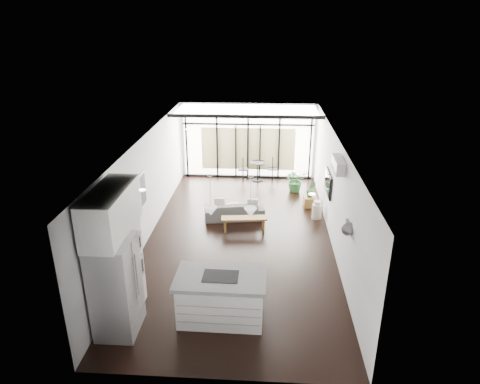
# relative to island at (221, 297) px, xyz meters

# --- Properties ---
(floor) EXTENTS (5.00, 10.00, 0.00)m
(floor) POSITION_rel_island_xyz_m (0.14, 3.40, -0.49)
(floor) COLOR black
(floor) RESTS_ON ground
(ceiling) EXTENTS (5.00, 10.00, 0.00)m
(ceiling) POSITION_rel_island_xyz_m (0.14, 3.40, 2.31)
(ceiling) COLOR white
(ceiling) RESTS_ON ground
(wall_left) EXTENTS (0.02, 10.00, 2.80)m
(wall_left) POSITION_rel_island_xyz_m (-2.36, 3.40, 0.91)
(wall_left) COLOR silver
(wall_left) RESTS_ON ground
(wall_right) EXTENTS (0.02, 10.00, 2.80)m
(wall_right) POSITION_rel_island_xyz_m (2.64, 3.40, 0.91)
(wall_right) COLOR silver
(wall_right) RESTS_ON ground
(wall_back) EXTENTS (5.00, 0.02, 2.80)m
(wall_back) POSITION_rel_island_xyz_m (0.14, 8.40, 0.91)
(wall_back) COLOR silver
(wall_back) RESTS_ON ground
(wall_front) EXTENTS (5.00, 0.02, 2.80)m
(wall_front) POSITION_rel_island_xyz_m (0.14, -1.60, 0.91)
(wall_front) COLOR silver
(wall_front) RESTS_ON ground
(glazing) EXTENTS (5.00, 0.20, 2.80)m
(glazing) POSITION_rel_island_xyz_m (0.14, 8.28, 0.91)
(glazing) COLOR black
(glazing) RESTS_ON ground
(skylight) EXTENTS (4.70, 1.90, 0.06)m
(skylight) POSITION_rel_island_xyz_m (0.14, 7.40, 2.28)
(skylight) COLOR white
(skylight) RESTS_ON ceiling
(neighbour_building) EXTENTS (3.50, 0.02, 1.60)m
(neighbour_building) POSITION_rel_island_xyz_m (0.14, 8.35, 0.61)
(neighbour_building) COLOR beige
(neighbour_building) RESTS_ON ground
(island) EXTENTS (1.80, 1.08, 0.97)m
(island) POSITION_rel_island_xyz_m (0.00, 0.00, 0.00)
(island) COLOR white
(island) RESTS_ON floor
(cooktop) EXTENTS (0.70, 0.47, 0.01)m
(cooktop) POSITION_rel_island_xyz_m (0.00, 0.00, 0.49)
(cooktop) COLOR black
(cooktop) RESTS_ON island
(fridge) EXTENTS (0.75, 0.93, 1.93)m
(fridge) POSITION_rel_island_xyz_m (-1.92, -0.45, 0.48)
(fridge) COLOR #AAABB0
(fridge) RESTS_ON floor
(appliance_column) EXTENTS (0.66, 0.69, 2.54)m
(appliance_column) POSITION_rel_island_xyz_m (-2.02, 0.25, 0.79)
(appliance_column) COLOR white
(appliance_column) RESTS_ON floor
(upper_cabinets) EXTENTS (0.62, 1.75, 0.86)m
(upper_cabinets) POSITION_rel_island_xyz_m (-1.98, -0.10, 1.86)
(upper_cabinets) COLOR white
(upper_cabinets) RESTS_ON wall_left
(pendant_left) EXTENTS (0.26, 0.26, 0.18)m
(pendant_left) POSITION_rel_island_xyz_m (-0.26, 0.75, 1.53)
(pendant_left) COLOR white
(pendant_left) RESTS_ON ceiling
(pendant_right) EXTENTS (0.26, 0.26, 0.18)m
(pendant_right) POSITION_rel_island_xyz_m (0.54, 0.75, 1.53)
(pendant_right) COLOR white
(pendant_right) RESTS_ON ceiling
(sofa) EXTENTS (1.84, 0.81, 0.70)m
(sofa) POSITION_rel_island_xyz_m (-0.10, 4.67, -0.14)
(sofa) COLOR #494A4C
(sofa) RESTS_ON floor
(console_bench) EXTENTS (1.31, 0.46, 0.41)m
(console_bench) POSITION_rel_island_xyz_m (0.25, 3.85, -0.28)
(console_bench) COLOR brown
(console_bench) RESTS_ON floor
(pouf) EXTENTS (0.46, 0.46, 0.36)m
(pouf) POSITION_rel_island_xyz_m (-0.15, 4.81, -0.31)
(pouf) COLOR beige
(pouf) RESTS_ON floor
(crate) EXTENTS (0.44, 0.44, 0.32)m
(crate) POSITION_rel_island_xyz_m (2.28, 5.71, -0.33)
(crate) COLOR brown
(crate) RESTS_ON floor
(plant_tall) EXTENTS (0.99, 1.04, 0.65)m
(plant_tall) POSITION_rel_island_xyz_m (1.87, 6.98, -0.16)
(plant_tall) COLOR #285E2B
(plant_tall) RESTS_ON floor
(plant_crate) EXTENTS (0.33, 0.55, 0.24)m
(plant_crate) POSITION_rel_island_xyz_m (2.28, 5.71, -0.05)
(plant_crate) COLOR #285E2B
(plant_crate) RESTS_ON crate
(milk_can) EXTENTS (0.29, 0.29, 0.57)m
(milk_can) POSITION_rel_island_xyz_m (2.39, 4.81, -0.20)
(milk_can) COLOR beige
(milk_can) RESTS_ON floor
(bistro_set) EXTENTS (1.40, 0.70, 0.64)m
(bistro_set) POSITION_rel_island_xyz_m (0.53, 7.97, -0.16)
(bistro_set) COLOR black
(bistro_set) RESTS_ON floor
(tv) EXTENTS (0.05, 1.10, 0.65)m
(tv) POSITION_rel_island_xyz_m (2.60, 4.40, 0.81)
(tv) COLOR black
(tv) RESTS_ON wall_right
(ac_unit) EXTENTS (0.22, 0.90, 0.30)m
(ac_unit) POSITION_rel_island_xyz_m (2.52, 2.60, 1.96)
(ac_unit) COLOR silver
(ac_unit) RESTS_ON wall_right
(framed_art) EXTENTS (0.04, 0.70, 0.90)m
(framed_art) POSITION_rel_island_xyz_m (-2.33, 2.90, 1.06)
(framed_art) COLOR black
(framed_art) RESTS_ON wall_left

